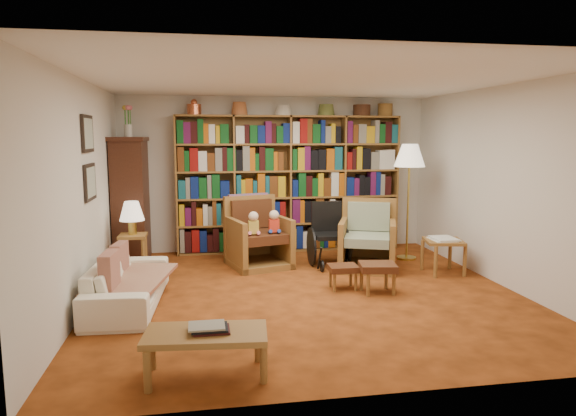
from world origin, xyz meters
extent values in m
plane|color=#9F4918|center=(0.00, 0.00, 0.00)|extent=(5.00, 5.00, 0.00)
plane|color=white|center=(0.00, 0.00, 2.50)|extent=(5.00, 5.00, 0.00)
plane|color=silver|center=(0.00, 2.50, 1.25)|extent=(5.00, 0.00, 5.00)
plane|color=silver|center=(0.00, -2.50, 1.25)|extent=(5.00, 0.00, 5.00)
plane|color=silver|center=(-2.50, 0.00, 1.25)|extent=(0.00, 5.00, 5.00)
plane|color=silver|center=(2.50, 0.00, 1.25)|extent=(0.00, 5.00, 5.00)
cube|color=brown|center=(0.20, 2.34, 1.10)|extent=(3.60, 0.30, 2.20)
cube|color=#3B1D10|center=(-2.25, 2.00, 0.90)|extent=(0.45, 0.90, 1.80)
cube|color=#3B1D10|center=(-2.25, 2.00, 1.83)|extent=(0.50, 0.95, 0.06)
cylinder|color=beige|center=(-2.25, 2.00, 1.95)|extent=(0.12, 0.12, 0.18)
cube|color=black|center=(-2.48, 0.30, 1.90)|extent=(0.03, 0.52, 0.42)
cube|color=gray|center=(-2.46, 0.30, 1.90)|extent=(0.01, 0.44, 0.34)
cube|color=black|center=(-2.48, 0.30, 1.35)|extent=(0.03, 0.52, 0.42)
cube|color=gray|center=(-2.46, 0.30, 1.35)|extent=(0.01, 0.44, 0.34)
imported|color=white|center=(-2.05, -0.12, 0.25)|extent=(1.77, 0.78, 0.51)
cube|color=#C2B08D|center=(-2.00, -0.12, 0.30)|extent=(0.94, 1.43, 0.04)
cube|color=maroon|center=(-2.18, 0.23, 0.45)|extent=(0.17, 0.37, 0.36)
cube|color=maroon|center=(-2.18, -0.47, 0.45)|extent=(0.16, 0.41, 0.41)
cube|color=brown|center=(-2.15, 1.21, 0.53)|extent=(0.36, 0.36, 0.04)
cylinder|color=brown|center=(-2.29, 1.07, 0.26)|extent=(0.05, 0.05, 0.51)
cylinder|color=brown|center=(-2.01, 1.07, 0.26)|extent=(0.05, 0.05, 0.51)
cylinder|color=brown|center=(-2.29, 1.36, 0.26)|extent=(0.05, 0.05, 0.51)
cylinder|color=brown|center=(-2.01, 1.36, 0.26)|extent=(0.05, 0.05, 0.51)
cylinder|color=gold|center=(-2.15, 1.21, 0.65)|extent=(0.11, 0.11, 0.18)
cone|color=white|center=(-2.15, 1.21, 0.88)|extent=(0.33, 0.33, 0.26)
cube|color=brown|center=(-0.42, 1.36, 0.04)|extent=(0.99, 1.01, 0.09)
cube|color=brown|center=(-0.78, 1.36, 0.35)|extent=(0.29, 0.82, 0.71)
cube|color=brown|center=(-0.06, 1.36, 0.35)|extent=(0.29, 0.82, 0.71)
cube|color=brown|center=(-0.42, 1.73, 0.50)|extent=(0.79, 0.29, 1.00)
cube|color=#522916|center=(-0.42, 1.33, 0.44)|extent=(0.78, 0.83, 0.13)
cube|color=#522916|center=(-0.42, 1.65, 0.73)|extent=(0.63, 0.27, 0.42)
cube|color=#BB3264|center=(-0.42, 1.77, 0.80)|extent=(0.62, 0.23, 0.44)
cube|color=brown|center=(1.08, 0.96, 0.04)|extent=(1.01, 1.03, 0.09)
cube|color=brown|center=(0.73, 0.96, 0.35)|extent=(0.36, 0.78, 0.69)
cube|color=brown|center=(1.43, 0.96, 0.35)|extent=(0.36, 0.78, 0.69)
cube|color=brown|center=(1.08, 1.32, 0.49)|extent=(0.76, 0.36, 0.97)
cube|color=gray|center=(1.08, 0.93, 0.43)|extent=(0.81, 0.85, 0.13)
cube|color=gray|center=(1.08, 1.25, 0.71)|extent=(0.60, 0.31, 0.41)
cube|color=black|center=(0.59, 1.19, 0.45)|extent=(0.45, 0.45, 0.06)
cube|color=black|center=(0.59, 1.41, 0.70)|extent=(0.45, 0.05, 0.45)
cylinder|color=black|center=(0.34, 1.29, 0.28)|extent=(0.03, 0.56, 0.56)
cylinder|color=black|center=(0.84, 1.29, 0.28)|extent=(0.03, 0.56, 0.56)
cylinder|color=black|center=(0.41, 0.91, 0.08)|extent=(0.03, 0.16, 0.16)
cylinder|color=black|center=(0.77, 0.91, 0.08)|extent=(0.03, 0.16, 0.16)
cylinder|color=gold|center=(1.87, 1.43, 0.02)|extent=(0.30, 0.30, 0.03)
cylinder|color=gold|center=(1.87, 1.43, 0.74)|extent=(0.03, 0.03, 1.48)
cone|color=white|center=(1.87, 1.43, 1.59)|extent=(0.47, 0.47, 0.34)
cube|color=brown|center=(2.03, 0.55, 0.45)|extent=(0.59, 0.59, 0.04)
cylinder|color=brown|center=(1.82, 0.34, 0.21)|extent=(0.05, 0.05, 0.43)
cylinder|color=brown|center=(2.23, 0.34, 0.21)|extent=(0.05, 0.05, 0.43)
cylinder|color=brown|center=(1.82, 0.76, 0.21)|extent=(0.05, 0.05, 0.43)
cylinder|color=brown|center=(2.23, 0.76, 0.21)|extent=(0.05, 0.05, 0.43)
cube|color=white|center=(2.03, 0.55, 0.48)|extent=(0.37, 0.44, 0.03)
cube|color=#522916|center=(0.47, 0.07, 0.27)|extent=(0.36, 0.31, 0.07)
cylinder|color=brown|center=(0.34, -0.03, 0.11)|extent=(0.04, 0.04, 0.23)
cylinder|color=brown|center=(0.61, -0.03, 0.11)|extent=(0.04, 0.04, 0.23)
cylinder|color=brown|center=(0.34, 0.18, 0.11)|extent=(0.04, 0.04, 0.23)
cylinder|color=brown|center=(0.61, 0.18, 0.11)|extent=(0.04, 0.04, 0.23)
cube|color=#522916|center=(0.84, -0.14, 0.32)|extent=(0.48, 0.42, 0.08)
cylinder|color=brown|center=(0.68, -0.27, 0.14)|extent=(0.04, 0.04, 0.28)
cylinder|color=brown|center=(1.00, -0.27, 0.14)|extent=(0.04, 0.04, 0.28)
cylinder|color=brown|center=(0.68, -0.02, 0.14)|extent=(0.04, 0.04, 0.28)
cylinder|color=brown|center=(1.00, -0.02, 0.14)|extent=(0.04, 0.04, 0.28)
cube|color=brown|center=(-1.22, -1.99, 0.34)|extent=(0.99, 0.57, 0.05)
cylinder|color=brown|center=(-1.65, -2.18, 0.16)|extent=(0.06, 0.06, 0.32)
cylinder|color=brown|center=(-0.79, -2.18, 0.16)|extent=(0.06, 0.06, 0.32)
cylinder|color=brown|center=(-1.65, -1.80, 0.16)|extent=(0.06, 0.06, 0.32)
cylinder|color=brown|center=(-0.79, -1.80, 0.16)|extent=(0.06, 0.06, 0.32)
cube|color=brown|center=(-1.22, -1.99, 0.39)|extent=(0.30, 0.25, 0.05)
camera|label=1|loc=(-1.23, -5.86, 1.87)|focal=32.00mm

